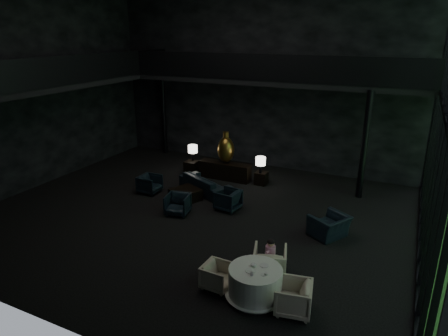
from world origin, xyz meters
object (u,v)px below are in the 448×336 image
at_px(lounge_armchair_east, 228,199).
at_px(table_lamp_right, 261,162).
at_px(dining_table, 255,285).
at_px(dining_chair_north, 270,259).
at_px(table_lamp_left, 193,150).
at_px(lounge_armchair_west, 150,183).
at_px(side_table_right, 261,178).
at_px(child, 271,249).
at_px(bronze_urn, 226,149).
at_px(dining_chair_west, 217,276).
at_px(console, 225,171).
at_px(coffee_table, 185,195).
at_px(window_armchair, 329,223).
at_px(lounge_armchair_south, 178,203).
at_px(sofa, 205,180).
at_px(side_table_left, 191,167).
at_px(dining_chair_east, 293,296).

bearing_deg(lounge_armchair_east, table_lamp_right, -177.69).
height_order(dining_table, dining_chair_north, dining_chair_north).
distance_m(table_lamp_left, lounge_armchair_west, 2.84).
distance_m(side_table_right, child, 6.38).
bearing_deg(bronze_urn, dining_chair_west, -65.92).
relative_size(console, coffee_table, 2.38).
bearing_deg(window_armchair, lounge_armchair_south, -52.62).
height_order(lounge_armchair_south, coffee_table, lounge_armchair_south).
xyz_separation_m(sofa, dining_chair_north, (4.11, -4.18, -0.04)).
relative_size(console, child, 4.04).
distance_m(side_table_left, lounge_armchair_south, 4.06).
relative_size(lounge_armchair_east, coffee_table, 0.87).
height_order(side_table_left, table_lamp_left, table_lamp_left).
bearing_deg(dining_chair_north, table_lamp_right, -83.54).
bearing_deg(dining_chair_west, table_lamp_left, 36.16).
xyz_separation_m(table_lamp_left, window_armchair, (6.60, -3.23, -0.59)).
xyz_separation_m(table_lamp_right, lounge_armchair_east, (-0.19, -2.64, -0.59)).
xyz_separation_m(bronze_urn, lounge_armchair_south, (0.04, -3.86, -0.88)).
relative_size(table_lamp_right, sofa, 0.26).
height_order(side_table_right, dining_chair_north, dining_chair_north).
bearing_deg(lounge_armchair_south, side_table_left, 102.19).
relative_size(lounge_armchair_south, dining_chair_west, 1.26).
xyz_separation_m(lounge_armchair_east, lounge_armchair_south, (-1.38, -1.06, -0.02)).
bearing_deg(lounge_armchair_east, lounge_armchair_south, -45.92).
bearing_deg(table_lamp_left, side_table_left, -90.00).
height_order(bronze_urn, table_lamp_right, bronze_urn).
distance_m(side_table_left, child, 8.07).
height_order(dining_chair_east, child, child).
bearing_deg(lounge_armchair_south, dining_chair_west, -56.80).
bearing_deg(side_table_right, table_lamp_right, -90.00).
xyz_separation_m(console, lounge_armchair_west, (-1.93, -2.62, 0.03)).
xyz_separation_m(side_table_right, window_armchair, (3.40, -3.19, 0.20)).
height_order(table_lamp_right, lounge_armchair_west, table_lamp_right).
xyz_separation_m(sofa, dining_table, (4.11, -5.17, -0.17)).
bearing_deg(lounge_armchair_west, window_armchair, -95.70).
bearing_deg(coffee_table, console, 82.56).
bearing_deg(bronze_urn, table_lamp_left, 179.20).
bearing_deg(side_table_left, lounge_armchair_west, -97.39).
bearing_deg(dining_chair_north, sofa, -62.17).
bearing_deg(window_armchair, side_table_right, -103.32).
xyz_separation_m(lounge_armchair_south, coffee_table, (-0.38, 1.13, -0.18)).
bearing_deg(side_table_left, coffee_table, -64.04).
bearing_deg(lounge_armchair_west, lounge_armchair_east, -92.90).
xyz_separation_m(dining_chair_north, dining_chair_east, (0.94, -1.11, -0.04)).
bearing_deg(dining_chair_north, side_table_right, -84.01).
relative_size(sofa, lounge_armchair_south, 3.32).
height_order(dining_chair_north, child, child).
xyz_separation_m(table_lamp_left, table_lamp_right, (3.20, -0.17, -0.05)).
distance_m(table_lamp_right, lounge_armchair_south, 4.07).
bearing_deg(coffee_table, window_armchair, -5.14).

